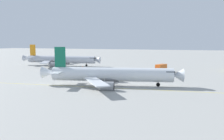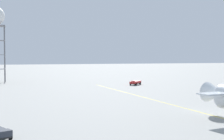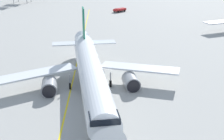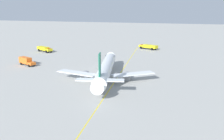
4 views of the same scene
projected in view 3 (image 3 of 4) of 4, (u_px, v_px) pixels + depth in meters
ground_plane at (105, 82)px, 55.61m from camera, size 600.00×600.00×0.00m
airliner_main at (91, 73)px, 51.16m from camera, size 40.49×30.11×11.30m
ops_pickup_truck at (120, 10)px, 119.62m from camera, size 5.14×4.91×1.41m
taxiway_centreline at (73, 81)px, 56.01m from camera, size 145.60×15.07×0.01m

